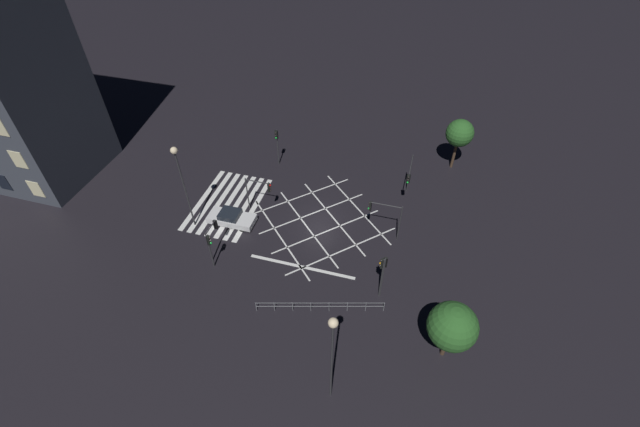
{
  "coord_description": "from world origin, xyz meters",
  "views": [
    {
      "loc": [
        27.53,
        7.78,
        28.3
      ],
      "look_at": [
        0.0,
        0.0,
        1.1
      ],
      "focal_mm": 24.0,
      "sensor_mm": 36.0,
      "label": 1
    }
  ],
  "objects_px": {
    "traffic_light_sw_main": "(277,141)",
    "traffic_light_ne_main": "(384,269)",
    "street_lamp_east": "(179,168)",
    "street_lamp_west": "(332,343)",
    "traffic_light_ne_cross": "(381,270)",
    "traffic_light_nw_main": "(409,175)",
    "traffic_light_se_main": "(213,232)",
    "street_tree_near": "(460,133)",
    "traffic_light_median_north": "(383,212)",
    "waiting_car": "(231,218)",
    "traffic_light_median_south": "(260,189)",
    "street_tree_far": "(452,327)",
    "traffic_light_se_cross": "(210,245)"
  },
  "relations": [
    {
      "from": "traffic_light_nw_main",
      "to": "traffic_light_se_main",
      "type": "bearing_deg",
      "value": -52.95
    },
    {
      "from": "traffic_light_ne_main",
      "to": "street_tree_near",
      "type": "relative_size",
      "value": 0.77
    },
    {
      "from": "traffic_light_ne_main",
      "to": "street_lamp_east",
      "type": "distance_m",
      "value": 18.63
    },
    {
      "from": "street_lamp_east",
      "to": "traffic_light_median_south",
      "type": "bearing_deg",
      "value": 122.98
    },
    {
      "from": "traffic_light_nw_main",
      "to": "street_lamp_east",
      "type": "distance_m",
      "value": 20.66
    },
    {
      "from": "traffic_light_se_main",
      "to": "street_tree_near",
      "type": "relative_size",
      "value": 0.6
    },
    {
      "from": "traffic_light_sw_main",
      "to": "street_tree_near",
      "type": "xyz_separation_m",
      "value": [
        -4.67,
        18.17,
        1.18
      ]
    },
    {
      "from": "traffic_light_se_main",
      "to": "traffic_light_ne_cross",
      "type": "bearing_deg",
      "value": -92.89
    },
    {
      "from": "traffic_light_median_south",
      "to": "street_tree_near",
      "type": "xyz_separation_m",
      "value": [
        -12.09,
        17.17,
        1.52
      ]
    },
    {
      "from": "traffic_light_median_south",
      "to": "street_lamp_east",
      "type": "relative_size",
      "value": 0.43
    },
    {
      "from": "street_lamp_west",
      "to": "traffic_light_ne_cross",
      "type": "bearing_deg",
      "value": 169.63
    },
    {
      "from": "street_tree_near",
      "to": "traffic_light_ne_main",
      "type": "bearing_deg",
      "value": -13.6
    },
    {
      "from": "traffic_light_median_south",
      "to": "street_tree_far",
      "type": "bearing_deg",
      "value": -30.51
    },
    {
      "from": "traffic_light_median_north",
      "to": "street_lamp_west",
      "type": "distance_m",
      "value": 15.72
    },
    {
      "from": "street_tree_far",
      "to": "traffic_light_ne_cross",
      "type": "bearing_deg",
      "value": -125.02
    },
    {
      "from": "traffic_light_nw_main",
      "to": "waiting_car",
      "type": "xyz_separation_m",
      "value": [
        7.51,
        -15.19,
        -2.64
      ]
    },
    {
      "from": "street_lamp_east",
      "to": "waiting_car",
      "type": "distance_m",
      "value": 6.91
    },
    {
      "from": "traffic_light_ne_cross",
      "to": "traffic_light_nw_main",
      "type": "bearing_deg",
      "value": -92.65
    },
    {
      "from": "traffic_light_se_main",
      "to": "traffic_light_se_cross",
      "type": "distance_m",
      "value": 1.63
    },
    {
      "from": "street_tree_near",
      "to": "street_tree_far",
      "type": "relative_size",
      "value": 1.09
    },
    {
      "from": "traffic_light_median_south",
      "to": "traffic_light_se_cross",
      "type": "xyz_separation_m",
      "value": [
        7.58,
        -1.34,
        -0.05
      ]
    },
    {
      "from": "traffic_light_ne_main",
      "to": "traffic_light_sw_main",
      "type": "xyz_separation_m",
      "value": [
        -14.01,
        -13.65,
        -0.07
      ]
    },
    {
      "from": "traffic_light_sw_main",
      "to": "traffic_light_ne_main",
      "type": "bearing_deg",
      "value": 44.26
    },
    {
      "from": "street_lamp_east",
      "to": "waiting_car",
      "type": "relative_size",
      "value": 1.97
    },
    {
      "from": "traffic_light_sw_main",
      "to": "street_lamp_east",
      "type": "height_order",
      "value": "street_lamp_east"
    },
    {
      "from": "street_lamp_west",
      "to": "traffic_light_se_cross",
      "type": "bearing_deg",
      "value": -123.02
    },
    {
      "from": "street_tree_near",
      "to": "waiting_car",
      "type": "bearing_deg",
      "value": -53.29
    },
    {
      "from": "traffic_light_ne_cross",
      "to": "street_tree_near",
      "type": "distance_m",
      "value": 19.46
    },
    {
      "from": "street_tree_near",
      "to": "street_lamp_west",
      "type": "bearing_deg",
      "value": -12.81
    },
    {
      "from": "traffic_light_sw_main",
      "to": "street_tree_far",
      "type": "bearing_deg",
      "value": 46.4
    },
    {
      "from": "traffic_light_median_south",
      "to": "waiting_car",
      "type": "relative_size",
      "value": 0.84
    },
    {
      "from": "traffic_light_ne_main",
      "to": "street_lamp_east",
      "type": "bearing_deg",
      "value": 80.29
    },
    {
      "from": "traffic_light_median_south",
      "to": "street_lamp_east",
      "type": "xyz_separation_m",
      "value": [
        3.5,
        -5.4,
        3.86
      ]
    },
    {
      "from": "traffic_light_median_north",
      "to": "traffic_light_sw_main",
      "type": "bearing_deg",
      "value": -31.46
    },
    {
      "from": "traffic_light_se_cross",
      "to": "traffic_light_nw_main",
      "type": "relative_size",
      "value": 0.86
    },
    {
      "from": "traffic_light_ne_cross",
      "to": "waiting_car",
      "type": "relative_size",
      "value": 1.0
    },
    {
      "from": "traffic_light_se_cross",
      "to": "traffic_light_se_main",
      "type": "bearing_deg",
      "value": 108.48
    },
    {
      "from": "traffic_light_se_main",
      "to": "street_tree_near",
      "type": "height_order",
      "value": "street_tree_near"
    },
    {
      "from": "traffic_light_se_main",
      "to": "traffic_light_nw_main",
      "type": "distance_m",
      "value": 18.68
    },
    {
      "from": "street_lamp_east",
      "to": "street_lamp_west",
      "type": "xyz_separation_m",
      "value": [
        12.02,
        16.29,
        0.04
      ]
    },
    {
      "from": "traffic_light_median_south",
      "to": "street_lamp_west",
      "type": "height_order",
      "value": "street_lamp_west"
    },
    {
      "from": "traffic_light_nw_main",
      "to": "street_lamp_west",
      "type": "relative_size",
      "value": 0.49
    },
    {
      "from": "traffic_light_se_main",
      "to": "traffic_light_sw_main",
      "type": "bearing_deg",
      "value": -3.61
    },
    {
      "from": "traffic_light_se_main",
      "to": "street_lamp_east",
      "type": "height_order",
      "value": "street_lamp_east"
    },
    {
      "from": "traffic_light_median_south",
      "to": "street_lamp_east",
      "type": "height_order",
      "value": "street_lamp_east"
    },
    {
      "from": "traffic_light_se_main",
      "to": "traffic_light_median_north",
      "type": "xyz_separation_m",
      "value": [
        -5.79,
        13.39,
        0.49
      ]
    },
    {
      "from": "traffic_light_se_main",
      "to": "traffic_light_se_cross",
      "type": "bearing_deg",
      "value": -161.52
    },
    {
      "from": "traffic_light_nw_main",
      "to": "waiting_car",
      "type": "bearing_deg",
      "value": -63.69
    },
    {
      "from": "traffic_light_ne_main",
      "to": "traffic_light_ne_cross",
      "type": "xyz_separation_m",
      "value": [
        0.18,
        -0.16,
        0.01
      ]
    },
    {
      "from": "traffic_light_median_north",
      "to": "waiting_car",
      "type": "height_order",
      "value": "traffic_light_median_north"
    }
  ]
}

